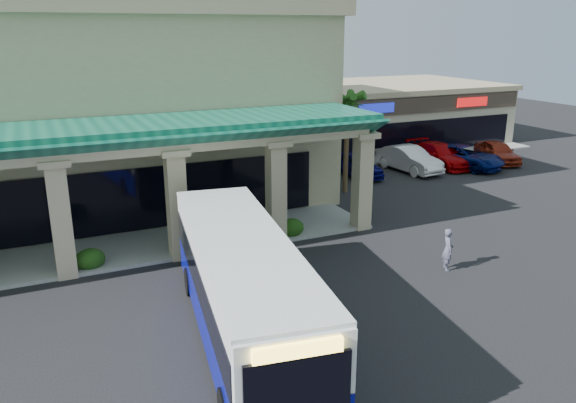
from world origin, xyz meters
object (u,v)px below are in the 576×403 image
car_gray (464,157)px  car_extra (497,152)px  pedestrian (448,249)px  car_silver (357,164)px  transit_bus (243,290)px  car_white (409,159)px  car_red (440,155)px

car_gray → car_extra: bearing=-13.8°
pedestrian → car_silver: bearing=5.7°
pedestrian → car_extra: size_ratio=0.38×
car_gray → pedestrian: bearing=-151.1°
transit_bus → car_white: (17.85, 15.73, -0.83)m
transit_bus → car_red: transit_bus is taller
car_white → transit_bus: bearing=-144.9°
transit_bus → pedestrian: bearing=17.7°
car_silver → car_white: (3.86, -0.37, 0.06)m
car_extra → transit_bus: bearing=-131.8°
transit_bus → car_white: 23.81m
car_silver → car_white: size_ratio=0.90×
car_silver → car_extra: (11.34, -0.88, -0.01)m
transit_bus → car_gray: (21.99, 14.98, -0.89)m
car_white → car_extra: bearing=-10.2°
car_silver → transit_bus: bearing=-127.6°
car_silver → car_red: bearing=3.2°
car_white → car_gray: car_white is taller
pedestrian → car_silver: (4.65, 14.57, -0.09)m
transit_bus → car_gray: transit_bus is taller
car_red → car_extra: bearing=-12.4°
car_gray → car_extra: (3.34, 0.24, -0.00)m
transit_bus → car_red: 26.29m
car_red → car_extra: (4.56, -0.86, -0.02)m
pedestrian → car_gray: size_ratio=0.31×
car_white → car_gray: size_ratio=0.91×
car_silver → car_gray: car_silver is taller
car_silver → car_extra: bearing=-1.1°
transit_bus → pedestrian: size_ratio=6.85×
pedestrian → transit_bus: bearing=122.8°
car_white → car_red: car_white is taller
transit_bus → car_gray: size_ratio=2.13×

